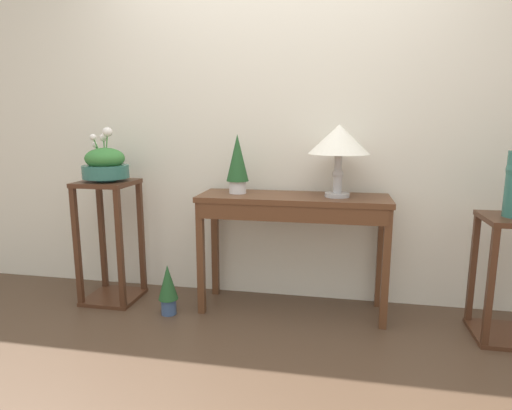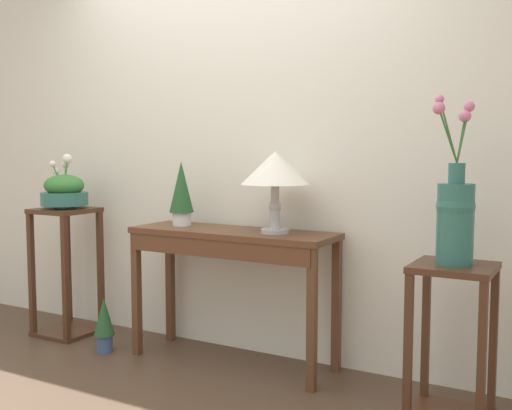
{
  "view_description": "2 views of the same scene",
  "coord_description": "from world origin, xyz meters",
  "px_view_note": "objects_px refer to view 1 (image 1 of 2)",
  "views": [
    {
      "loc": [
        0.39,
        -1.68,
        1.25
      ],
      "look_at": [
        -0.12,
        0.98,
        0.73
      ],
      "focal_mm": 29.77,
      "sensor_mm": 36.0,
      "label": 1
    },
    {
      "loc": [
        1.96,
        -1.94,
        1.25
      ],
      "look_at": [
        0.25,
        1.08,
        0.94
      ],
      "focal_mm": 42.87,
      "sensor_mm": 36.0,
      "label": 2
    }
  ],
  "objects_px": {
    "potted_plant_floor": "(168,287)",
    "pedestal_stand_right": "(510,279)",
    "table_lamp": "(339,142)",
    "planter_bowl_wide_left": "(105,164)",
    "pedestal_stand_left": "(111,242)",
    "console_table": "(293,214)",
    "potted_plant_on_console": "(237,162)"
  },
  "relations": [
    {
      "from": "table_lamp",
      "to": "potted_plant_on_console",
      "type": "relative_size",
      "value": 1.16
    },
    {
      "from": "planter_bowl_wide_left",
      "to": "potted_plant_floor",
      "type": "bearing_deg",
      "value": -18.29
    },
    {
      "from": "potted_plant_on_console",
      "to": "planter_bowl_wide_left",
      "type": "height_order",
      "value": "planter_bowl_wide_left"
    },
    {
      "from": "table_lamp",
      "to": "planter_bowl_wide_left",
      "type": "relative_size",
      "value": 1.25
    },
    {
      "from": "console_table",
      "to": "pedestal_stand_right",
      "type": "relative_size",
      "value": 1.68
    },
    {
      "from": "potted_plant_floor",
      "to": "console_table",
      "type": "bearing_deg",
      "value": 14.53
    },
    {
      "from": "pedestal_stand_right",
      "to": "potted_plant_on_console",
      "type": "bearing_deg",
      "value": 174.13
    },
    {
      "from": "potted_plant_on_console",
      "to": "pedestal_stand_left",
      "type": "xyz_separation_m",
      "value": [
        -0.9,
        -0.09,
        -0.57
      ]
    },
    {
      "from": "planter_bowl_wide_left",
      "to": "pedestal_stand_left",
      "type": "bearing_deg",
      "value": -44.74
    },
    {
      "from": "potted_plant_floor",
      "to": "table_lamp",
      "type": "bearing_deg",
      "value": 12.05
    },
    {
      "from": "pedestal_stand_left",
      "to": "potted_plant_floor",
      "type": "relative_size",
      "value": 2.51
    },
    {
      "from": "potted_plant_floor",
      "to": "planter_bowl_wide_left",
      "type": "bearing_deg",
      "value": 161.71
    },
    {
      "from": "pedestal_stand_left",
      "to": "pedestal_stand_right",
      "type": "xyz_separation_m",
      "value": [
        2.56,
        -0.08,
        -0.06
      ]
    },
    {
      "from": "console_table",
      "to": "planter_bowl_wide_left",
      "type": "bearing_deg",
      "value": -178.0
    },
    {
      "from": "table_lamp",
      "to": "pedestal_stand_left",
      "type": "bearing_deg",
      "value": -177.49
    },
    {
      "from": "console_table",
      "to": "potted_plant_floor",
      "type": "height_order",
      "value": "console_table"
    },
    {
      "from": "table_lamp",
      "to": "pedestal_stand_right",
      "type": "bearing_deg",
      "value": -8.6
    },
    {
      "from": "pedestal_stand_left",
      "to": "pedestal_stand_right",
      "type": "distance_m",
      "value": 2.56
    },
    {
      "from": "pedestal_stand_left",
      "to": "potted_plant_floor",
      "type": "bearing_deg",
      "value": -18.27
    },
    {
      "from": "table_lamp",
      "to": "planter_bowl_wide_left",
      "type": "distance_m",
      "value": 1.57
    },
    {
      "from": "planter_bowl_wide_left",
      "to": "pedestal_stand_right",
      "type": "height_order",
      "value": "planter_bowl_wide_left"
    },
    {
      "from": "pedestal_stand_right",
      "to": "pedestal_stand_left",
      "type": "bearing_deg",
      "value": 178.14
    },
    {
      "from": "planter_bowl_wide_left",
      "to": "pedestal_stand_right",
      "type": "distance_m",
      "value": 2.63
    },
    {
      "from": "table_lamp",
      "to": "potted_plant_floor",
      "type": "bearing_deg",
      "value": -167.95
    },
    {
      "from": "table_lamp",
      "to": "pedestal_stand_left",
      "type": "distance_m",
      "value": 1.71
    },
    {
      "from": "console_table",
      "to": "pedestal_stand_right",
      "type": "bearing_deg",
      "value": -5.71
    },
    {
      "from": "potted_plant_on_console",
      "to": "potted_plant_floor",
      "type": "bearing_deg",
      "value": -149.34
    },
    {
      "from": "potted_plant_floor",
      "to": "pedestal_stand_right",
      "type": "bearing_deg",
      "value": 2.14
    },
    {
      "from": "potted_plant_on_console",
      "to": "potted_plant_floor",
      "type": "distance_m",
      "value": 0.95
    },
    {
      "from": "planter_bowl_wide_left",
      "to": "pedestal_stand_right",
      "type": "relative_size",
      "value": 0.5
    },
    {
      "from": "pedestal_stand_left",
      "to": "planter_bowl_wide_left",
      "type": "bearing_deg",
      "value": 135.26
    },
    {
      "from": "planter_bowl_wide_left",
      "to": "potted_plant_floor",
      "type": "xyz_separation_m",
      "value": [
        0.49,
        -0.16,
        -0.79
      ]
    }
  ]
}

